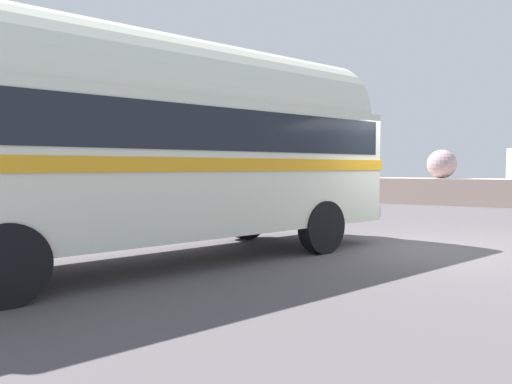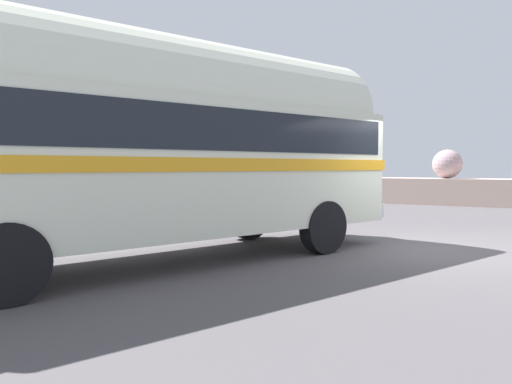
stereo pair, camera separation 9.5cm
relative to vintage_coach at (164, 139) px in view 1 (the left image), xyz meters
The scene contains 3 objects.
ground 5.38m from the vintage_coach, 40.87° to the left, with size 32.00×26.00×0.02m.
breakwater 15.58m from the vintage_coach, 75.81° to the left, with size 31.36×2.47×2.46m.
vintage_coach is the anchor object (origin of this frame).
Camera 1 is at (1.26, -9.39, 1.60)m, focal length 33.36 mm.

